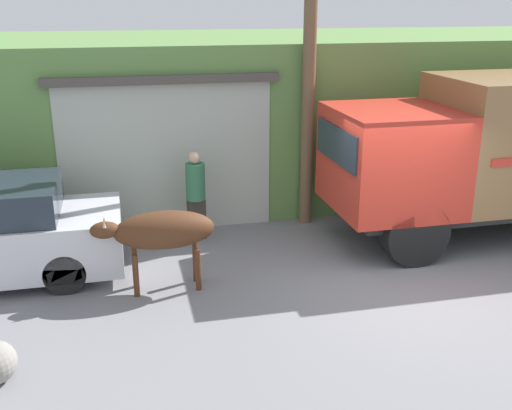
# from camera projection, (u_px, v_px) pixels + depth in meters

# --- Properties ---
(ground_plane) EXTENTS (60.00, 60.00, 0.00)m
(ground_plane) POSITION_uv_depth(u_px,v_px,m) (402.00, 281.00, 9.88)
(ground_plane) COLOR gray
(hillside_embankment) EXTENTS (32.00, 6.30, 3.59)m
(hillside_embankment) POSITION_uv_depth(u_px,v_px,m) (294.00, 108.00, 15.18)
(hillside_embankment) COLOR #608C47
(hillside_embankment) RESTS_ON ground_plane
(building_backdrop) EXTENTS (4.39, 2.70, 3.08)m
(building_backdrop) POSITION_uv_depth(u_px,v_px,m) (162.00, 141.00, 12.68)
(building_backdrop) COLOR #B2BCAD
(building_backdrop) RESTS_ON ground_plane
(brown_cow) EXTENTS (1.90, 0.61, 1.31)m
(brown_cow) POSITION_uv_depth(u_px,v_px,m) (162.00, 231.00, 9.30)
(brown_cow) COLOR #512D19
(brown_cow) RESTS_ON ground_plane
(pedestrian_on_hill) EXTENTS (0.48, 0.48, 1.74)m
(pedestrian_on_hill) POSITION_uv_depth(u_px,v_px,m) (196.00, 192.00, 11.31)
(pedestrian_on_hill) COLOR #38332D
(pedestrian_on_hill) RESTS_ON ground_plane
(utility_pole) EXTENTS (0.90, 0.26, 6.61)m
(utility_pole) POSITION_uv_depth(u_px,v_px,m) (309.00, 55.00, 11.41)
(utility_pole) COLOR brown
(utility_pole) RESTS_ON ground_plane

